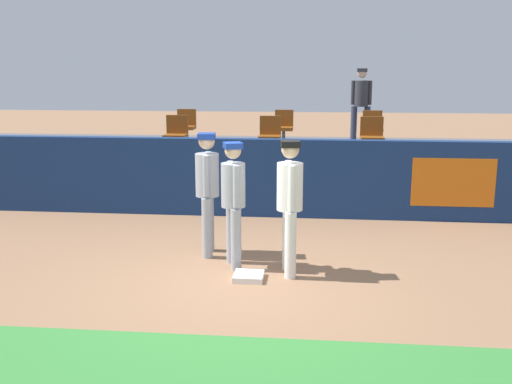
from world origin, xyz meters
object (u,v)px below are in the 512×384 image
at_px(player_fielder_home, 290,198).
at_px(seat_back_center, 284,125).
at_px(seat_front_left, 176,133).
at_px(first_base, 249,276).
at_px(seat_back_right, 372,126).
at_px(player_coach_visitor, 207,185).
at_px(seat_front_center, 270,134).
at_px(seat_back_left, 186,124).
at_px(seat_front_right, 372,135).
at_px(spectator_hooded, 361,100).
at_px(player_runner_visitor, 233,196).

bearing_deg(player_fielder_home, seat_back_center, 175.30).
bearing_deg(seat_front_left, seat_back_center, 38.88).
xyz_separation_m(first_base, seat_back_center, (0.11, 6.71, 1.39)).
bearing_deg(first_base, seat_back_right, 71.66).
relative_size(player_fielder_home, player_coach_visitor, 1.00).
bearing_deg(first_base, seat_front_center, 91.08).
relative_size(player_coach_visitor, seat_back_right, 2.22).
xyz_separation_m(player_coach_visitor, seat_back_right, (2.96, 5.68, 0.35)).
bearing_deg(player_coach_visitor, player_fielder_home, 54.52).
height_order(seat_back_left, seat_front_center, same).
bearing_deg(seat_front_center, seat_back_right, 37.84).
distance_m(seat_front_left, seat_front_center, 2.03).
bearing_deg(seat_front_right, first_base, -112.61).
distance_m(seat_back_center, spectator_hooded, 2.08).
height_order(seat_back_left, spectator_hooded, spectator_hooded).
height_order(player_coach_visitor, seat_back_center, player_coach_visitor).
bearing_deg(player_runner_visitor, seat_front_left, -176.90).
bearing_deg(seat_back_right, player_coach_visitor, -117.54).
bearing_deg(seat_back_center, seat_back_right, 0.01).
bearing_deg(seat_front_right, seat_back_right, 84.34).
xyz_separation_m(player_fielder_home, player_coach_visitor, (-1.27, 0.74, 0.00)).
height_order(seat_front_left, seat_front_center, same).
bearing_deg(first_base, spectator_hooded, 74.93).
relative_size(player_fielder_home, seat_back_right, 2.22).
bearing_deg(spectator_hooded, seat_back_left, 12.04).
bearing_deg(seat_back_right, player_fielder_home, -104.72).
xyz_separation_m(player_fielder_home, seat_front_right, (1.51, 4.63, 0.36)).
height_order(seat_front_center, spectator_hooded, spectator_hooded).
relative_size(seat_back_center, spectator_hooded, 0.46).
height_order(seat_front_left, seat_front_right, same).
relative_size(seat_back_right, seat_front_center, 1.00).
distance_m(seat_back_left, spectator_hooded, 4.38).
bearing_deg(first_base, player_fielder_home, 28.08).
bearing_deg(player_coach_visitor, seat_back_left, -169.83).
height_order(player_runner_visitor, seat_back_right, same).
distance_m(player_runner_visitor, spectator_hooded, 7.28).
height_order(seat_back_center, seat_front_left, same).
xyz_separation_m(seat_back_right, seat_front_right, (-0.18, -1.80, 0.00)).
bearing_deg(spectator_hooded, first_base, 78.22).
bearing_deg(player_runner_visitor, seat_front_center, 157.90).
bearing_deg(player_fielder_home, spectator_hooded, 159.92).
relative_size(first_base, spectator_hooded, 0.22).
bearing_deg(player_fielder_home, seat_back_right, 156.75).
distance_m(seat_front_left, seat_front_right, 4.17).
distance_m(player_runner_visitor, seat_front_right, 4.99).
xyz_separation_m(first_base, spectator_hooded, (1.98, 7.37, 1.98)).
bearing_deg(spectator_hooded, seat_front_right, 94.71).
bearing_deg(player_fielder_home, seat_back_left, -164.64).
xyz_separation_m(seat_back_center, seat_back_left, (-2.42, 0.00, 0.00)).
relative_size(player_runner_visitor, spectator_hooded, 0.99).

